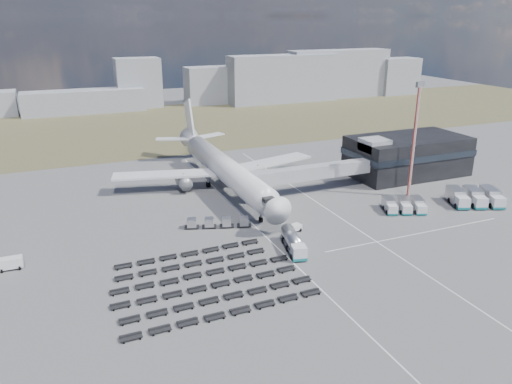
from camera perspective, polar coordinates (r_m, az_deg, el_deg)
name	(u,v)px	position (r m, az deg, el deg)	size (l,w,h in m)	color
ground	(280,239)	(93.65, 2.74, -5.40)	(420.00, 420.00, 0.00)	#565659
grass_strip	(156,126)	(194.19, -11.39, 7.40)	(420.00, 90.00, 0.01)	brown
lane_markings	(318,225)	(100.27, 7.07, -3.79)	(47.12, 110.00, 0.01)	silver
terminal	(407,155)	(135.78, 16.85, 4.08)	(30.40, 16.40, 11.00)	black
jet_bridge	(305,173)	(115.62, 5.58, 2.12)	(30.30, 3.80, 7.05)	#939399
airliner	(222,166)	(119.94, -3.85, 2.93)	(51.59, 64.53, 17.62)	silver
skyline	(176,87)	(231.43, -9.12, 11.78)	(302.85, 25.56, 23.53)	gray
fuel_tanker	(293,242)	(88.84, 4.30, -5.73)	(4.66, 10.24, 3.21)	silver
pushback_tug	(294,228)	(96.74, 4.36, -4.15)	(2.90, 1.63, 1.35)	silver
utility_van	(10,264)	(91.85, -26.26, -7.35)	(3.80, 1.72, 2.07)	silver
catering_truck	(236,177)	(124.21, -2.25, 1.68)	(4.22, 6.54, 2.78)	silver
service_trucks_near	(404,205)	(110.76, 16.54, -1.44)	(9.90, 8.82, 2.48)	silver
service_trucks_far	(475,197)	(119.87, 23.73, -0.54)	(12.48, 11.07, 3.15)	silver
uld_row	(218,222)	(98.34, -4.38, -3.49)	(12.93, 5.73, 1.81)	black
baggage_dollies	(205,281)	(79.43, -5.80, -10.05)	(30.79, 22.03, 0.69)	black
floodlight_mast	(414,141)	(116.78, 17.60, 5.58)	(2.50, 2.02, 26.18)	#A9261B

